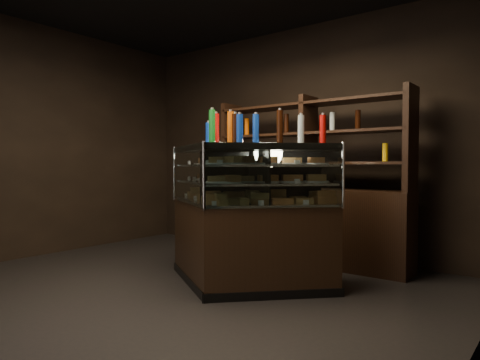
% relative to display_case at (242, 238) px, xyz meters
% --- Properties ---
extents(ground, '(5.00, 5.00, 0.00)m').
position_rel_display_case_xyz_m(ground, '(-0.44, -0.77, -0.46)').
color(ground, black).
rests_on(ground, ground).
extents(room_shell, '(5.02, 5.02, 3.01)m').
position_rel_display_case_xyz_m(room_shell, '(-0.44, -0.77, 1.48)').
color(room_shell, black).
rests_on(room_shell, ground).
extents(display_case, '(1.94, 1.35, 1.38)m').
position_rel_display_case_xyz_m(display_case, '(0.00, 0.00, 0.00)').
color(display_case, black).
rests_on(display_case, ground).
extents(food_display, '(1.60, 0.94, 0.43)m').
position_rel_display_case_xyz_m(food_display, '(0.00, -0.00, 0.59)').
color(food_display, '#DA8F4E').
rests_on(food_display, display_case).
extents(bottles_top, '(1.42, 0.80, 0.30)m').
position_rel_display_case_xyz_m(bottles_top, '(-0.00, 0.00, 1.05)').
color(bottles_top, '#0F38B2').
rests_on(bottles_top, display_case).
extents(potted_conifer, '(0.39, 0.39, 0.83)m').
position_rel_display_case_xyz_m(potted_conifer, '(0.23, 0.37, 0.01)').
color(potted_conifer, black).
rests_on(potted_conifer, ground).
extents(back_shelving, '(2.43, 0.42, 2.00)m').
position_rel_display_case_xyz_m(back_shelving, '(0.03, 1.28, 0.14)').
color(back_shelving, black).
rests_on(back_shelving, ground).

